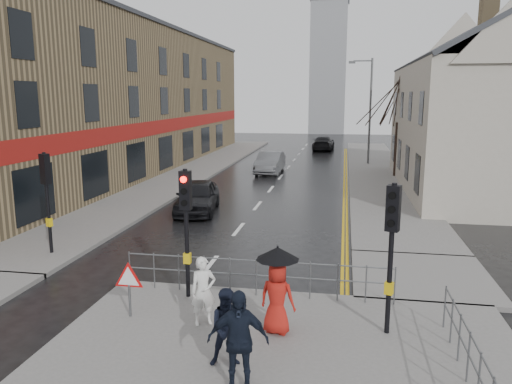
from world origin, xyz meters
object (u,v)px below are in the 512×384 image
at_px(pedestrian_b, 229,327).
at_px(car_parked, 197,197).
at_px(pedestrian_with_umbrella, 277,286).
at_px(car_mid, 270,163).
at_px(pedestrian_a, 203,291).
at_px(pedestrian_d, 238,341).

bearing_deg(pedestrian_b, car_parked, 92.21).
distance_m(pedestrian_with_umbrella, car_mid, 24.27).
height_order(pedestrian_b, pedestrian_with_umbrella, pedestrian_with_umbrella).
relative_size(pedestrian_a, pedestrian_b, 1.02).
relative_size(pedestrian_b, pedestrian_with_umbrella, 0.79).
distance_m(pedestrian_a, car_mid, 23.93).
xyz_separation_m(pedestrian_with_umbrella, car_parked, (-5.29, 11.55, -0.49)).
relative_size(pedestrian_with_umbrella, pedestrian_d, 1.06).
distance_m(pedestrian_b, pedestrian_with_umbrella, 1.71).
relative_size(car_parked, car_mid, 0.98).
distance_m(pedestrian_with_umbrella, car_parked, 12.71).
bearing_deg(pedestrian_b, pedestrian_with_umbrella, 46.40).
bearing_deg(pedestrian_b, pedestrian_d, -82.59).
bearing_deg(pedestrian_d, pedestrian_b, 106.04).
distance_m(pedestrian_b, car_parked, 13.82).
height_order(pedestrian_d, car_parked, pedestrian_d).
xyz_separation_m(pedestrian_d, car_mid, (-3.35, 26.27, -0.34)).
bearing_deg(pedestrian_a, pedestrian_with_umbrella, -31.26).
height_order(pedestrian_with_umbrella, car_parked, pedestrian_with_umbrella).
distance_m(pedestrian_with_umbrella, pedestrian_d, 2.33).
xyz_separation_m(pedestrian_d, car_parked, (-4.90, 13.84, -0.33)).
bearing_deg(pedestrian_b, pedestrian_a, 103.87).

